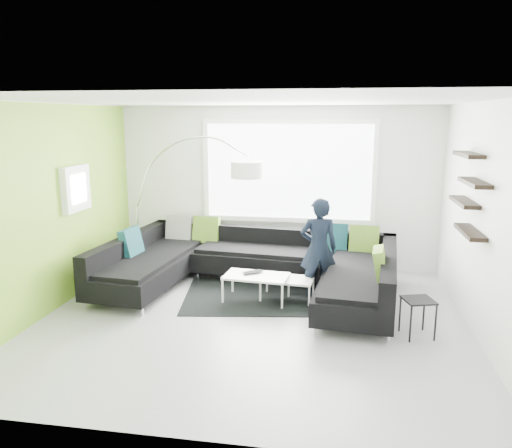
{
  "coord_description": "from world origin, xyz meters",
  "views": [
    {
      "loc": [
        1.05,
        -6.01,
        2.61
      ],
      "look_at": [
        -0.1,
        0.9,
        1.1
      ],
      "focal_mm": 35.0,
      "sensor_mm": 36.0,
      "label": 1
    }
  ],
  "objects": [
    {
      "name": "ground",
      "position": [
        0.0,
        0.0,
        0.0
      ],
      "size": [
        5.5,
        5.5,
        0.0
      ],
      "primitive_type": "plane",
      "color": "gray",
      "rests_on": "ground"
    },
    {
      "name": "room_shell",
      "position": [
        0.04,
        0.21,
        1.81
      ],
      "size": [
        5.54,
        5.04,
        2.82
      ],
      "color": "silver",
      "rests_on": "ground"
    },
    {
      "name": "sectional_sofa",
      "position": [
        -0.21,
        0.99,
        0.4
      ],
      "size": [
        4.43,
        3.0,
        0.9
      ],
      "rotation": [
        0.0,
        0.0,
        -0.1
      ],
      "color": "black",
      "rests_on": "ground"
    },
    {
      "name": "rug",
      "position": [
        -0.03,
        0.94,
        0.01
      ],
      "size": [
        2.44,
        1.93,
        0.01
      ],
      "primitive_type": "cube",
      "rotation": [
        0.0,
        0.0,
        0.15
      ],
      "color": "black",
      "rests_on": "ground"
    },
    {
      "name": "coffee_table",
      "position": [
        0.15,
        0.8,
        0.19
      ],
      "size": [
        1.23,
        0.79,
        0.38
      ],
      "primitive_type": "cube",
      "rotation": [
        0.0,
        0.0,
        -0.09
      ],
      "color": "white",
      "rests_on": "ground"
    },
    {
      "name": "arc_lamp",
      "position": [
        -2.21,
        1.63,
        1.16
      ],
      "size": [
        2.27,
        1.1,
        2.32
      ],
      "primitive_type": null,
      "rotation": [
        0.0,
        0.0,
        -0.15
      ],
      "color": "silver",
      "rests_on": "ground"
    },
    {
      "name": "side_table",
      "position": [
        2.05,
        -0.12,
        0.24
      ],
      "size": [
        0.43,
        0.43,
        0.47
      ],
      "primitive_type": "cube",
      "rotation": [
        0.0,
        0.0,
        0.29
      ],
      "color": "black",
      "rests_on": "ground"
    },
    {
      "name": "person",
      "position": [
        0.8,
        1.04,
        0.74
      ],
      "size": [
        0.67,
        0.55,
        1.49
      ],
      "primitive_type": "imported",
      "rotation": [
        0.0,
        0.0,
        3.32
      ],
      "color": "black",
      "rests_on": "ground"
    },
    {
      "name": "laptop",
      "position": [
        -0.11,
        0.8,
        0.4
      ],
      "size": [
        0.5,
        0.5,
        0.02
      ],
      "primitive_type": "imported",
      "rotation": [
        0.0,
        0.0,
        0.69
      ],
      "color": "black",
      "rests_on": "coffee_table"
    }
  ]
}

